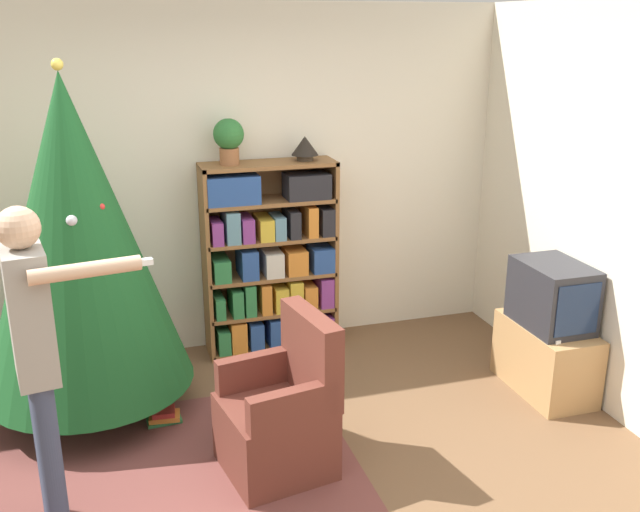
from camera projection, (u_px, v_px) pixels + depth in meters
ground_plane at (288, 502)px, 3.81m from camera, size 14.00×14.00×0.00m
wall_back at (214, 183)px, 5.36m from camera, size 8.00×0.10×2.60m
area_rug at (174, 495)px, 3.87m from camera, size 2.12×2.03×0.01m
bookshelf at (271, 262)px, 5.42m from camera, size 1.00×0.32×1.48m
tv_stand at (546, 358)px, 4.92m from camera, size 0.40×0.74×0.49m
television at (553, 295)px, 4.77m from camera, size 0.38×0.55×0.44m
game_remote at (553, 339)px, 4.60m from camera, size 0.04×0.12×0.02m
christmas_tree at (76, 237)px, 4.35m from camera, size 1.32×1.32×2.26m
armchair at (282, 417)px, 4.03m from camera, size 0.66×0.65×0.92m
standing_person at (36, 348)px, 3.32m from camera, size 0.68×0.46×1.68m
potted_plant at (229, 138)px, 5.06m from camera, size 0.22×0.22×0.33m
table_lamp at (305, 147)px, 5.25m from camera, size 0.20×0.20×0.18m
book_pile_near_tree at (164, 416)px, 4.57m from camera, size 0.22×0.15×0.09m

